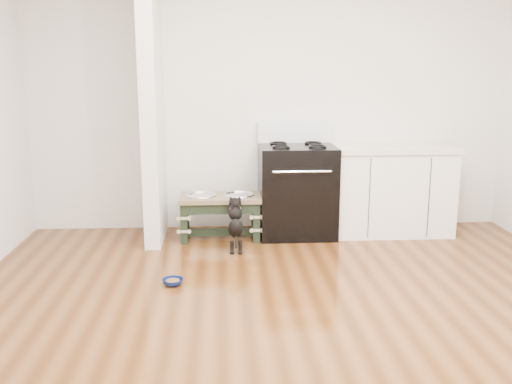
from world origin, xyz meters
name	(u,v)px	position (x,y,z in m)	size (l,w,h in m)	color
ground	(301,326)	(0.00, 0.00, 0.00)	(5.00, 5.00, 0.00)	#49250D
room_shell	(305,79)	(0.00, 0.00, 1.62)	(5.00, 5.00, 5.00)	silver
partition_wall	(152,104)	(-1.18, 2.10, 1.35)	(0.15, 0.80, 2.70)	silver
oven_range	(297,189)	(0.25, 2.16, 0.48)	(0.76, 0.69, 1.14)	black
cabinet_run	(390,190)	(1.23, 2.18, 0.45)	(1.24, 0.64, 0.91)	white
dog_feeder	(220,208)	(-0.53, 2.04, 0.32)	(0.81, 0.43, 0.46)	black
puppy	(236,222)	(-0.39, 1.67, 0.27)	(0.14, 0.42, 0.49)	black
floor_bowl	(173,282)	(-0.91, 0.80, 0.03)	(0.21, 0.21, 0.05)	#0B1A52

